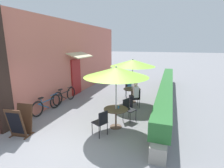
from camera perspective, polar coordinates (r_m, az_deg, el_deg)
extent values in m
plane|color=gray|center=(5.49, -18.17, -20.69)|extent=(120.00, 120.00, 0.00)
cube|color=#C66B5B|center=(11.04, -11.02, 8.24)|extent=(0.24, 11.97, 4.20)
cube|color=black|center=(6.78, -32.65, 3.44)|extent=(0.12, 0.56, 4.20)
cube|color=maroon|center=(10.58, -11.62, 2.27)|extent=(0.08, 0.96, 2.10)
cube|color=beige|center=(10.27, -10.44, 9.32)|extent=(0.78, 1.80, 0.30)
cube|color=gray|center=(9.85, 17.14, -3.81)|extent=(0.44, 10.97, 0.45)
cube|color=#2D6B33|center=(9.72, 17.34, -0.96)|extent=(0.60, 10.42, 0.56)
cylinder|color=brown|center=(6.60, 1.26, -13.76)|extent=(0.44, 0.44, 0.02)
cylinder|color=brown|center=(6.45, 1.28, -11.03)|extent=(0.06, 0.06, 0.69)
cylinder|color=brown|center=(6.32, 1.29, -8.18)|extent=(0.88, 0.88, 0.02)
cylinder|color=#B7B7BC|center=(6.19, 1.31, -4.91)|extent=(0.04, 0.04, 2.16)
cone|color=#8CD138|center=(5.96, 1.36, 3.94)|extent=(2.24, 2.24, 0.33)
sphere|color=#B7B7BC|center=(5.94, 1.37, 5.62)|extent=(0.07, 0.07, 0.07)
cube|color=black|center=(6.96, 5.78, -8.42)|extent=(0.54, 0.54, 0.04)
cube|color=black|center=(6.99, 4.64, -6.44)|extent=(0.20, 0.35, 0.42)
cylinder|color=black|center=(6.81, 5.94, -10.97)|extent=(0.02, 0.02, 0.45)
cylinder|color=black|center=(7.07, 7.82, -10.08)|extent=(0.02, 0.02, 0.45)
cylinder|color=black|center=(7.02, 3.64, -10.15)|extent=(0.02, 0.02, 0.45)
cylinder|color=black|center=(7.28, 5.54, -9.33)|extent=(0.02, 0.02, 0.45)
cube|color=black|center=(5.93, -4.06, -12.37)|extent=(0.54, 0.54, 0.04)
cube|color=black|center=(5.71, -2.86, -11.05)|extent=(0.20, 0.35, 0.42)
cylinder|color=black|center=(6.26, -3.86, -13.22)|extent=(0.02, 0.02, 0.45)
cylinder|color=black|center=(6.05, -6.51, -14.24)|extent=(0.02, 0.02, 0.45)
cylinder|color=black|center=(6.02, -1.53, -14.33)|extent=(0.02, 0.02, 0.45)
cylinder|color=black|center=(5.81, -4.21, -15.45)|extent=(0.02, 0.02, 0.45)
cylinder|color=teal|center=(6.36, 2.10, -7.51)|extent=(0.07, 0.07, 0.09)
cylinder|color=brown|center=(9.25, 6.45, -5.78)|extent=(0.44, 0.44, 0.02)
cylinder|color=brown|center=(9.14, 6.50, -3.73)|extent=(0.06, 0.06, 0.69)
cylinder|color=brown|center=(9.05, 6.56, -1.64)|extent=(0.88, 0.88, 0.02)
cylinder|color=#B7B7BC|center=(8.96, 6.62, 0.71)|extent=(0.04, 0.04, 2.16)
cone|color=#8CD138|center=(8.81, 6.79, 6.85)|extent=(2.24, 2.24, 0.33)
sphere|color=#B7B7BC|center=(8.79, 6.82, 7.99)|extent=(0.07, 0.07, 0.07)
cube|color=black|center=(9.85, 5.64, -1.91)|extent=(0.53, 0.53, 0.04)
cube|color=black|center=(9.77, 4.60, -0.74)|extent=(0.18, 0.36, 0.42)
cylinder|color=black|center=(9.78, 6.84, -3.42)|extent=(0.02, 0.02, 0.45)
cylinder|color=black|center=(10.12, 6.43, -2.85)|extent=(0.02, 0.02, 0.45)
cylinder|color=black|center=(9.71, 4.75, -3.49)|extent=(0.02, 0.02, 0.45)
cylinder|color=black|center=(10.05, 4.42, -2.90)|extent=(0.02, 0.02, 0.45)
cylinder|color=#23232D|center=(9.87, 6.72, -3.20)|extent=(0.11, 0.11, 0.47)
cylinder|color=#23232D|center=(10.02, 6.54, -2.95)|extent=(0.11, 0.11, 0.47)
cube|color=#23232D|center=(9.85, 6.17, -1.44)|extent=(0.45, 0.42, 0.12)
cube|color=teal|center=(9.77, 5.57, -0.04)|extent=(0.34, 0.40, 0.50)
sphere|color=tan|center=(9.70, 5.73, 2.09)|extent=(0.20, 0.20, 0.20)
cube|color=black|center=(8.39, 7.55, -4.66)|extent=(0.53, 0.53, 0.04)
cube|color=black|center=(8.37, 8.83, -3.24)|extent=(0.18, 0.36, 0.42)
cylinder|color=black|center=(8.59, 6.07, -5.76)|extent=(0.02, 0.02, 0.45)
cylinder|color=black|center=(8.26, 6.54, -6.57)|extent=(0.02, 0.02, 0.45)
cylinder|color=black|center=(8.67, 8.42, -5.67)|extent=(0.02, 0.02, 0.45)
cylinder|color=black|center=(8.34, 8.98, -6.46)|extent=(0.02, 0.02, 0.45)
cylinder|color=#23232D|center=(8.50, 6.20, -5.92)|extent=(0.11, 0.11, 0.47)
cylinder|color=#23232D|center=(8.35, 6.41, -6.27)|extent=(0.11, 0.11, 0.47)
cube|color=#23232D|center=(8.35, 6.96, -4.16)|extent=(0.45, 0.42, 0.12)
cube|color=white|center=(8.30, 7.75, -2.48)|extent=(0.34, 0.40, 0.50)
sphere|color=beige|center=(8.20, 7.70, 0.00)|extent=(0.20, 0.20, 0.20)
cylinder|color=white|center=(9.08, 7.07, -1.24)|extent=(0.07, 0.07, 0.09)
torus|color=black|center=(8.69, -18.07, -5.38)|extent=(0.12, 0.67, 0.67)
torus|color=black|center=(7.97, -23.21, -7.49)|extent=(0.12, 0.67, 0.67)
cylinder|color=#236BA8|center=(8.27, -20.62, -5.20)|extent=(0.11, 0.84, 0.04)
cylinder|color=#236BA8|center=(8.19, -21.44, -6.66)|extent=(0.09, 0.62, 0.40)
cylinder|color=#236BA8|center=(8.04, -22.14, -5.09)|extent=(0.04, 0.04, 0.23)
cube|color=black|center=(8.01, -22.21, -4.29)|extent=(0.12, 0.23, 0.05)
cylinder|color=#236BA8|center=(8.56, -18.43, -3.23)|extent=(0.07, 0.46, 0.03)
torus|color=black|center=(9.77, -13.24, -2.98)|extent=(0.12, 0.69, 0.69)
torus|color=black|center=(8.97, -17.34, -4.68)|extent=(0.12, 0.69, 0.69)
cylinder|color=black|center=(9.31, -15.27, -2.68)|extent=(0.11, 0.84, 0.04)
cylinder|color=black|center=(9.22, -15.94, -4.00)|extent=(0.09, 0.62, 0.40)
cylinder|color=black|center=(9.06, -16.48, -2.51)|extent=(0.04, 0.04, 0.24)
cube|color=black|center=(9.03, -16.53, -1.77)|extent=(0.12, 0.23, 0.05)
cylinder|color=black|center=(9.64, -13.50, -0.98)|extent=(0.07, 0.46, 0.03)
cube|color=#422819|center=(6.73, -26.70, -10.04)|extent=(0.61, 0.30, 1.01)
cube|color=black|center=(6.74, -26.61, -9.82)|extent=(0.50, 0.21, 0.77)
cube|color=#422819|center=(6.46, -28.94, -11.27)|extent=(0.61, 0.30, 1.01)
cube|color=black|center=(6.43, -29.07, -11.17)|extent=(0.50, 0.21, 0.77)
cube|color=#422819|center=(6.64, -25.45, -15.00)|extent=(0.11, 0.48, 0.02)
cube|color=#422819|center=(6.96, -29.12, -14.05)|extent=(0.11, 0.48, 0.02)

